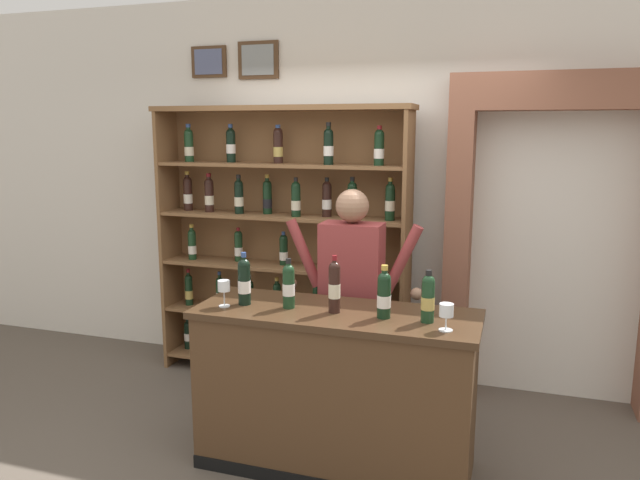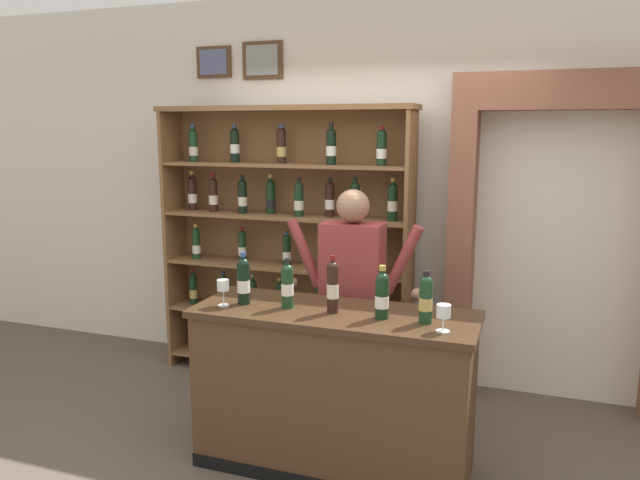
% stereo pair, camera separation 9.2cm
% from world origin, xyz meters
% --- Properties ---
extents(ground_plane, '(14.00, 14.00, 0.02)m').
position_xyz_m(ground_plane, '(0.00, 0.00, -0.01)').
color(ground_plane, brown).
extents(back_wall, '(12.00, 0.19, 3.04)m').
position_xyz_m(back_wall, '(-0.00, 1.54, 1.52)').
color(back_wall, silver).
rests_on(back_wall, ground).
extents(wine_shelf, '(2.07, 0.35, 2.17)m').
position_xyz_m(wine_shelf, '(-0.66, 1.19, 1.14)').
color(wine_shelf, brown).
rests_on(wine_shelf, ground).
extents(archway_doorway, '(1.55, 0.45, 2.38)m').
position_xyz_m(archway_doorway, '(1.38, 1.42, 1.34)').
color(archway_doorway, brown).
rests_on(archway_doorway, ground).
extents(tasting_counter, '(1.64, 0.60, 0.97)m').
position_xyz_m(tasting_counter, '(0.14, -0.00, 0.48)').
color(tasting_counter, '#4C331E').
rests_on(tasting_counter, ground).
extents(shopkeeper, '(0.94, 0.22, 1.62)m').
position_xyz_m(shopkeeper, '(0.09, 0.53, 1.00)').
color(shopkeeper, '#2D3347').
rests_on(shopkeeper, ground).
extents(tasting_bottle_rosso, '(0.08, 0.08, 0.32)m').
position_xyz_m(tasting_bottle_rosso, '(-0.42, -0.04, 1.11)').
color(tasting_bottle_rosso, black).
rests_on(tasting_bottle_rosso, tasting_counter).
extents(tasting_bottle_grappa, '(0.07, 0.07, 0.30)m').
position_xyz_m(tasting_bottle_grappa, '(-0.14, -0.03, 1.11)').
color(tasting_bottle_grappa, '#19381E').
rests_on(tasting_bottle_grappa, tasting_counter).
extents(tasting_bottle_prosecco, '(0.07, 0.07, 0.33)m').
position_xyz_m(tasting_bottle_prosecco, '(0.14, -0.03, 1.12)').
color(tasting_bottle_prosecco, black).
rests_on(tasting_bottle_prosecco, tasting_counter).
extents(tasting_bottle_chianti, '(0.08, 0.08, 0.30)m').
position_xyz_m(tasting_bottle_chianti, '(0.43, -0.04, 1.11)').
color(tasting_bottle_chianti, black).
rests_on(tasting_bottle_chianti, tasting_counter).
extents(tasting_bottle_riserva, '(0.07, 0.07, 0.29)m').
position_xyz_m(tasting_bottle_riserva, '(0.67, -0.04, 1.11)').
color(tasting_bottle_riserva, '#19381E').
rests_on(tasting_bottle_riserva, tasting_counter).
extents(wine_glass_center, '(0.07, 0.07, 0.16)m').
position_xyz_m(wine_glass_center, '(-0.51, -0.12, 1.08)').
color(wine_glass_center, silver).
rests_on(wine_glass_center, tasting_counter).
extents(wine_glass_right, '(0.07, 0.07, 0.14)m').
position_xyz_m(wine_glass_right, '(0.78, -0.15, 1.07)').
color(wine_glass_right, silver).
rests_on(wine_glass_right, tasting_counter).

